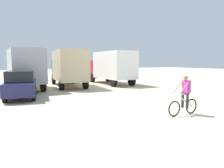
% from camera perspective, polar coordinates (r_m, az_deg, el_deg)
% --- Properties ---
extents(ground_plane, '(120.00, 120.00, 0.00)m').
position_cam_1_polar(ground_plane, '(8.02, 11.53, -10.94)').
color(ground_plane, beige).
extents(box_truck_grey_hauler, '(2.46, 6.78, 3.35)m').
position_cam_1_polar(box_truck_grey_hauler, '(19.19, -22.74, 4.26)').
color(box_truck_grey_hauler, '#9E9EA3').
rests_on(box_truck_grey_hauler, ground).
extents(box_truck_tan_camper, '(3.09, 6.97, 3.35)m').
position_cam_1_polar(box_truck_tan_camper, '(19.97, -11.85, 4.65)').
color(box_truck_tan_camper, '#CCB78E').
rests_on(box_truck_tan_camper, ground).
extents(box_truck_avon_van, '(2.44, 6.77, 3.35)m').
position_cam_1_polar(box_truck_avon_van, '(21.85, -0.15, 4.89)').
color(box_truck_avon_van, white).
rests_on(box_truck_avon_van, ground).
extents(sedan_parked, '(2.46, 4.44, 1.76)m').
position_cam_1_polar(sedan_parked, '(14.56, -23.60, -0.13)').
color(sedan_parked, '#1E1E4C').
rests_on(sedan_parked, ground).
extents(cyclist_orange_shirt, '(1.73, 0.52, 1.82)m').
position_cam_1_polar(cyclist_orange_shirt, '(9.68, 19.14, -3.08)').
color(cyclist_orange_shirt, black).
rests_on(cyclist_orange_shirt, ground).
extents(supply_crate, '(0.83, 0.70, 0.53)m').
position_cam_1_polar(supply_crate, '(14.68, -26.09, -2.63)').
color(supply_crate, '#9E2D2D').
rests_on(supply_crate, ground).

